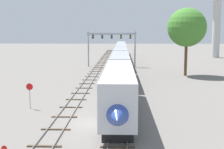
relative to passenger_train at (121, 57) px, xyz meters
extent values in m
plane|color=slate|center=(-2.00, -45.44, -2.61)|extent=(400.00, 400.00, 0.00)
cube|color=slate|center=(-0.72, 14.56, -2.53)|extent=(0.07, 200.00, 0.16)
cube|color=slate|center=(0.72, 14.56, -2.53)|extent=(0.07, 200.00, 0.16)
cube|color=#473828|center=(0.00, -51.44, -2.56)|extent=(2.60, 0.24, 0.10)
cube|color=#473828|center=(0.00, -47.44, -2.56)|extent=(2.60, 0.24, 0.10)
cube|color=#473828|center=(0.00, -43.44, -2.56)|extent=(2.60, 0.24, 0.10)
cube|color=#473828|center=(0.00, -39.44, -2.56)|extent=(2.60, 0.24, 0.10)
cube|color=#473828|center=(0.00, -35.44, -2.56)|extent=(2.60, 0.24, 0.10)
cube|color=#473828|center=(0.00, -31.44, -2.56)|extent=(2.60, 0.24, 0.10)
cube|color=#473828|center=(0.00, -27.44, -2.56)|extent=(2.60, 0.24, 0.10)
cube|color=#473828|center=(0.00, -23.44, -2.56)|extent=(2.60, 0.24, 0.10)
cube|color=#473828|center=(0.00, -19.44, -2.56)|extent=(2.60, 0.24, 0.10)
cube|color=#473828|center=(0.00, -15.44, -2.56)|extent=(2.60, 0.24, 0.10)
cube|color=#473828|center=(0.00, -11.44, -2.56)|extent=(2.60, 0.24, 0.10)
cube|color=#473828|center=(0.00, -7.44, -2.56)|extent=(2.60, 0.24, 0.10)
cube|color=#473828|center=(0.00, -3.44, -2.56)|extent=(2.60, 0.24, 0.10)
cube|color=#473828|center=(0.00, 0.56, -2.56)|extent=(2.60, 0.24, 0.10)
cube|color=#473828|center=(0.00, 4.56, -2.56)|extent=(2.60, 0.24, 0.10)
cube|color=#473828|center=(0.00, 8.56, -2.56)|extent=(2.60, 0.24, 0.10)
cube|color=#473828|center=(0.00, 12.56, -2.56)|extent=(2.60, 0.24, 0.10)
cube|color=#473828|center=(0.00, 16.56, -2.56)|extent=(2.60, 0.24, 0.10)
cube|color=#473828|center=(0.00, 20.56, -2.56)|extent=(2.60, 0.24, 0.10)
cube|color=#473828|center=(0.00, 24.56, -2.56)|extent=(2.60, 0.24, 0.10)
cube|color=#473828|center=(0.00, 28.56, -2.56)|extent=(2.60, 0.24, 0.10)
cube|color=#473828|center=(0.00, 32.56, -2.56)|extent=(2.60, 0.24, 0.10)
cube|color=#473828|center=(0.00, 36.56, -2.56)|extent=(2.60, 0.24, 0.10)
cube|color=#473828|center=(0.00, 40.56, -2.56)|extent=(2.60, 0.24, 0.10)
cube|color=#473828|center=(0.00, 44.56, -2.56)|extent=(2.60, 0.24, 0.10)
cube|color=#473828|center=(0.00, 48.56, -2.56)|extent=(2.60, 0.24, 0.10)
cube|color=#473828|center=(0.00, 52.56, -2.56)|extent=(2.60, 0.24, 0.10)
cube|color=#473828|center=(0.00, 56.56, -2.56)|extent=(2.60, 0.24, 0.10)
cube|color=#473828|center=(0.00, 60.56, -2.56)|extent=(2.60, 0.24, 0.10)
cube|color=#473828|center=(0.00, 64.56, -2.56)|extent=(2.60, 0.24, 0.10)
cube|color=#473828|center=(0.00, 68.56, -2.56)|extent=(2.60, 0.24, 0.10)
cube|color=#473828|center=(0.00, 72.56, -2.56)|extent=(2.60, 0.24, 0.10)
cube|color=#473828|center=(0.00, 76.56, -2.56)|extent=(2.60, 0.24, 0.10)
cube|color=#473828|center=(0.00, 80.56, -2.56)|extent=(2.60, 0.24, 0.10)
cube|color=#473828|center=(0.00, 84.56, -2.56)|extent=(2.60, 0.24, 0.10)
cube|color=#473828|center=(0.00, 88.56, -2.56)|extent=(2.60, 0.24, 0.10)
cube|color=#473828|center=(0.00, 92.56, -2.56)|extent=(2.60, 0.24, 0.10)
cube|color=#473828|center=(0.00, 96.56, -2.56)|extent=(2.60, 0.24, 0.10)
cube|color=#473828|center=(0.00, 100.56, -2.56)|extent=(2.60, 0.24, 0.10)
cube|color=#473828|center=(0.00, 104.56, -2.56)|extent=(2.60, 0.24, 0.10)
cube|color=#473828|center=(0.00, 108.56, -2.56)|extent=(2.60, 0.24, 0.10)
cube|color=#473828|center=(0.00, 112.56, -2.56)|extent=(2.60, 0.24, 0.10)
cube|color=slate|center=(-6.22, -5.44, -2.53)|extent=(0.07, 160.00, 0.16)
cube|color=slate|center=(-4.78, -5.44, -2.53)|extent=(0.07, 160.00, 0.16)
cube|color=#473828|center=(-5.50, -51.44, -2.56)|extent=(2.60, 0.24, 0.10)
cube|color=#473828|center=(-5.50, -47.44, -2.56)|extent=(2.60, 0.24, 0.10)
cube|color=#473828|center=(-5.50, -43.44, -2.56)|extent=(2.60, 0.24, 0.10)
cube|color=#473828|center=(-5.50, -39.44, -2.56)|extent=(2.60, 0.24, 0.10)
cube|color=#473828|center=(-5.50, -35.44, -2.56)|extent=(2.60, 0.24, 0.10)
cube|color=#473828|center=(-5.50, -31.44, -2.56)|extent=(2.60, 0.24, 0.10)
cube|color=#473828|center=(-5.50, -27.44, -2.56)|extent=(2.60, 0.24, 0.10)
cube|color=#473828|center=(-5.50, -23.44, -2.56)|extent=(2.60, 0.24, 0.10)
cube|color=#473828|center=(-5.50, -19.44, -2.56)|extent=(2.60, 0.24, 0.10)
cube|color=#473828|center=(-5.50, -15.44, -2.56)|extent=(2.60, 0.24, 0.10)
cube|color=#473828|center=(-5.50, -11.44, -2.56)|extent=(2.60, 0.24, 0.10)
cube|color=#473828|center=(-5.50, -7.44, -2.56)|extent=(2.60, 0.24, 0.10)
cube|color=#473828|center=(-5.50, -3.44, -2.56)|extent=(2.60, 0.24, 0.10)
cube|color=#473828|center=(-5.50, 0.56, -2.56)|extent=(2.60, 0.24, 0.10)
cube|color=#473828|center=(-5.50, 4.56, -2.56)|extent=(2.60, 0.24, 0.10)
cube|color=#473828|center=(-5.50, 8.56, -2.56)|extent=(2.60, 0.24, 0.10)
cube|color=#473828|center=(-5.50, 12.56, -2.56)|extent=(2.60, 0.24, 0.10)
cube|color=#473828|center=(-5.50, 16.56, -2.56)|extent=(2.60, 0.24, 0.10)
cube|color=#473828|center=(-5.50, 20.56, -2.56)|extent=(2.60, 0.24, 0.10)
cube|color=#473828|center=(-5.50, 24.56, -2.56)|extent=(2.60, 0.24, 0.10)
cube|color=#473828|center=(-5.50, 28.56, -2.56)|extent=(2.60, 0.24, 0.10)
cube|color=#473828|center=(-5.50, 32.56, -2.56)|extent=(2.60, 0.24, 0.10)
cube|color=#473828|center=(-5.50, 36.56, -2.56)|extent=(2.60, 0.24, 0.10)
cube|color=#473828|center=(-5.50, 40.56, -2.56)|extent=(2.60, 0.24, 0.10)
cube|color=#473828|center=(-5.50, 44.56, -2.56)|extent=(2.60, 0.24, 0.10)
cube|color=#473828|center=(-5.50, 48.56, -2.56)|extent=(2.60, 0.24, 0.10)
cube|color=#473828|center=(-5.50, 52.56, -2.56)|extent=(2.60, 0.24, 0.10)
cube|color=#473828|center=(-5.50, 56.56, -2.56)|extent=(2.60, 0.24, 0.10)
cube|color=#473828|center=(-5.50, 60.56, -2.56)|extent=(2.60, 0.24, 0.10)
cube|color=#473828|center=(-5.50, 64.56, -2.56)|extent=(2.60, 0.24, 0.10)
cube|color=#473828|center=(-5.50, 68.56, -2.56)|extent=(2.60, 0.24, 0.10)
cube|color=#473828|center=(-5.50, 72.56, -2.56)|extent=(2.60, 0.24, 0.10)
cube|color=silver|center=(0.00, -41.63, 0.29)|extent=(3.00, 19.61, 3.80)
cone|color=#2D479E|center=(0.00, -51.64, -0.11)|extent=(2.88, 2.60, 2.88)
cube|color=black|center=(0.00, -50.24, 1.43)|extent=(3.04, 1.80, 1.10)
cube|color=black|center=(0.00, -41.63, -2.11)|extent=(2.52, 17.65, 1.00)
cube|color=#9EA3AD|center=(0.00, -21.02, 0.29)|extent=(3.00, 19.61, 3.80)
cube|color=black|center=(0.00, -21.02, 0.69)|extent=(3.04, 18.05, 0.90)
cube|color=black|center=(0.00, -21.02, -2.11)|extent=(2.52, 17.65, 1.00)
cube|color=#9EA3AD|center=(0.00, -0.40, 0.29)|extent=(3.00, 19.61, 3.80)
cube|color=black|center=(0.00, -0.40, 0.69)|extent=(3.04, 18.05, 0.90)
cube|color=black|center=(0.00, -0.40, -2.11)|extent=(2.52, 17.65, 1.00)
cube|color=#9EA3AD|center=(0.00, 20.21, 0.29)|extent=(3.00, 19.61, 3.80)
cube|color=black|center=(0.00, 20.21, 0.69)|extent=(3.04, 18.05, 0.90)
cube|color=black|center=(0.00, 20.21, -2.11)|extent=(2.52, 17.65, 1.00)
cube|color=#9EA3AD|center=(0.00, 40.83, 0.29)|extent=(3.00, 19.61, 3.80)
cube|color=black|center=(0.00, 40.83, 0.69)|extent=(3.04, 18.05, 0.90)
cube|color=black|center=(0.00, 40.83, -2.11)|extent=(2.52, 17.65, 1.00)
cylinder|color=#999BA0|center=(-8.00, 1.94, 1.75)|extent=(0.36, 0.36, 8.71)
cylinder|color=#999BA0|center=(3.50, 1.94, 1.75)|extent=(0.36, 0.36, 8.71)
cube|color=#999BA0|center=(-2.25, 1.94, 5.50)|extent=(12.10, 0.36, 0.50)
cube|color=black|center=(-6.85, 1.99, 4.80)|extent=(0.44, 0.32, 0.90)
sphere|color=yellow|center=(-6.85, 1.80, 4.80)|extent=(0.28, 0.28, 0.28)
cube|color=black|center=(-4.55, 1.99, 4.80)|extent=(0.44, 0.32, 0.90)
sphere|color=green|center=(-4.55, 1.80, 4.80)|extent=(0.28, 0.28, 0.28)
cube|color=black|center=(-2.25, 1.99, 4.80)|extent=(0.44, 0.32, 0.90)
sphere|color=green|center=(-2.25, 1.80, 4.80)|extent=(0.28, 0.28, 0.28)
cube|color=black|center=(0.05, 1.99, 4.80)|extent=(0.44, 0.32, 0.90)
sphere|color=yellow|center=(0.05, 1.80, 4.80)|extent=(0.28, 0.28, 0.28)
cube|color=black|center=(2.35, 1.99, 4.80)|extent=(0.44, 0.32, 0.90)
sphere|color=yellow|center=(2.35, 1.80, 4.80)|extent=(0.28, 0.28, 0.28)
cylinder|color=beige|center=(31.79, 30.77, 7.86)|extent=(2.60, 2.60, 20.93)
cylinder|color=red|center=(-7.10, -55.02, -1.33)|extent=(0.36, 0.03, 0.36)
cylinder|color=gray|center=(-10.00, -40.01, -1.51)|extent=(0.08, 0.08, 2.20)
cylinder|color=red|center=(-10.00, -40.03, -0.11)|extent=(0.76, 0.03, 0.76)
cylinder|color=brown|center=(12.85, -12.96, 0.80)|extent=(0.56, 0.56, 6.81)
sphere|color=#427F2D|center=(12.85, -12.96, 6.84)|extent=(7.55, 7.55, 7.55)
camera|label=1|loc=(0.30, -73.15, 5.93)|focal=48.91mm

